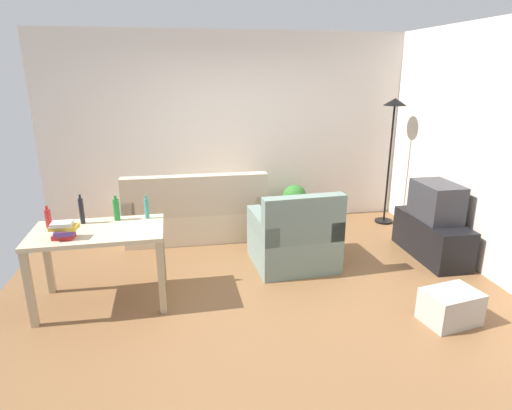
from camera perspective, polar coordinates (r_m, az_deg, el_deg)
name	(u,v)px	position (r m, az deg, el deg)	size (l,w,h in m)	color
ground_plane	(255,289)	(4.55, -0.17, -11.14)	(5.20, 4.40, 0.02)	brown
wall_rear	(229,130)	(6.22, -3.64, 9.94)	(5.20, 0.10, 2.70)	silver
wall_right	(498,153)	(5.18, 29.68, 6.12)	(0.10, 4.40, 2.70)	beige
couch	(196,215)	(5.83, -8.03, -1.29)	(1.83, 0.84, 0.92)	beige
tv_stand	(431,238)	(5.59, 22.43, -4.04)	(0.44, 1.10, 0.48)	black
tv	(437,201)	(5.45, 23.02, 0.46)	(0.41, 0.60, 0.44)	#2D2D33
torchiere_lamp	(393,127)	(6.36, 17.82, 9.89)	(0.32, 0.32, 1.81)	black
desk	(99,240)	(4.27, -20.31, -4.47)	(1.22, 0.73, 0.76)	#C6B28E
potted_plant	(294,201)	(6.32, 5.17, 0.54)	(0.36, 0.36, 0.57)	brown
armchair	(294,239)	(4.92, 5.17, -4.62)	(0.96, 0.90, 0.92)	slate
storage_box	(451,307)	(4.30, 24.59, -12.27)	(0.48, 0.34, 0.30)	#A8A399
bottle_red	(48,218)	(4.43, -26.06, -1.61)	(0.06, 0.06, 0.22)	#AD2323
bottle_dark	(82,211)	(4.41, -22.31, -0.71)	(0.05, 0.05, 0.29)	black
bottle_green	(116,209)	(4.40, -18.18, -0.56)	(0.06, 0.06, 0.25)	#1E722D
bottle_tall	(147,208)	(4.37, -14.43, -0.42)	(0.04, 0.04, 0.24)	teal
book_stack	(64,230)	(4.10, -24.35, -3.08)	(0.25, 0.18, 0.15)	maroon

